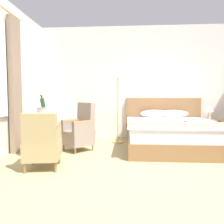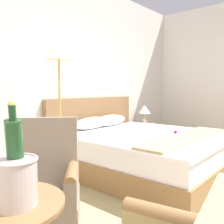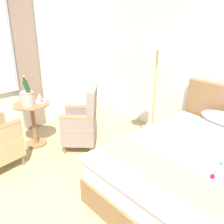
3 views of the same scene
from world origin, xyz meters
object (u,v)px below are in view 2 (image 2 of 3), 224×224
object	(u,v)px
floor_lamp_brass	(59,64)
armchair_by_window	(46,192)
champagne_bucket	(15,174)
bedside_lamp	(144,111)
bed	(143,151)
nightstand	(144,138)

from	to	relation	value
floor_lamp_brass	armchair_by_window	size ratio (longest dim) A/B	1.81
champagne_bucket	armchair_by_window	distance (m)	0.94
bedside_lamp	armchair_by_window	world-z (taller)	armchair_by_window
bed	nightstand	size ratio (longest dim) A/B	3.97
bedside_lamp	floor_lamp_brass	size ratio (longest dim) A/B	0.20
bed	bedside_lamp	world-z (taller)	bed
bed	champagne_bucket	bearing A→B (deg)	-158.72
bedside_lamp	armchair_by_window	size ratio (longest dim) A/B	0.36
armchair_by_window	champagne_bucket	bearing A→B (deg)	-133.00
bed	champagne_bucket	world-z (taller)	champagne_bucket
bed	floor_lamp_brass	xyz separation A→B (m)	(-1.20, 0.43, 1.22)
bed	nightstand	distance (m)	1.27
floor_lamp_brass	champagne_bucket	bearing A→B (deg)	-133.54
bed	champagne_bucket	size ratio (longest dim) A/B	4.70
nightstand	floor_lamp_brass	world-z (taller)	floor_lamp_brass
bed	armchair_by_window	xyz separation A→B (m)	(-1.98, -0.38, 0.10)
floor_lamp_brass	armchair_by_window	xyz separation A→B (m)	(-0.78, -0.81, -1.12)
floor_lamp_brass	champagne_bucket	world-z (taller)	floor_lamp_brass
nightstand	armchair_by_window	bearing A→B (deg)	-160.73
champagne_bucket	floor_lamp_brass	bearing A→B (deg)	46.46
bedside_lamp	champagne_bucket	size ratio (longest dim) A/B	0.78
champagne_bucket	bed	bearing A→B (deg)	21.28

